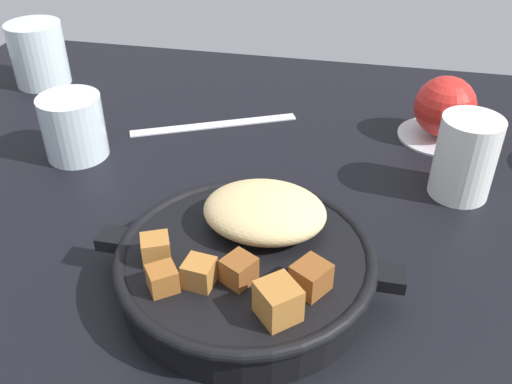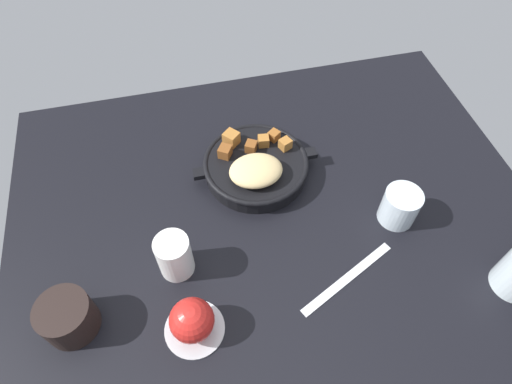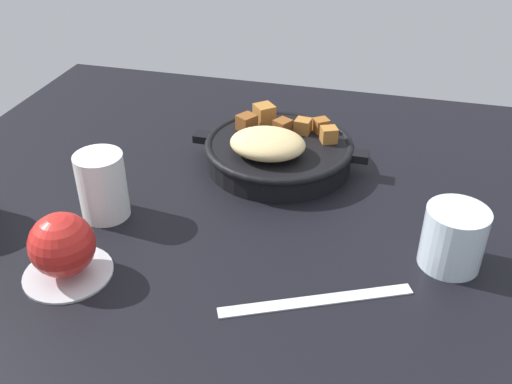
{
  "view_description": "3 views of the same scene",
  "coord_description": "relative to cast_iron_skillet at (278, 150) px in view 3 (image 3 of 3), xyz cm",
  "views": [
    {
      "loc": [
        9.89,
        -46.85,
        35.63
      ],
      "look_at": [
        0.7,
        -3.13,
        4.55
      ],
      "focal_mm": 39.94,
      "sensor_mm": 36.0,
      "label": 1
    },
    {
      "loc": [
        15.18,
        46.59,
        73.8
      ],
      "look_at": [
        3.66,
        -1.7,
        5.98
      ],
      "focal_mm": 30.42,
      "sensor_mm": 36.0,
      "label": 2
    },
    {
      "loc": [
        -14.65,
        64.6,
        44.84
      ],
      "look_at": [
        1.5,
        2.63,
        3.55
      ],
      "focal_mm": 40.8,
      "sensor_mm": 36.0,
      "label": 3
    }
  ],
  "objects": [
    {
      "name": "ground_plane",
      "position": [
        -1.59,
        10.72,
        -3.96
      ],
      "size": [
        106.71,
        85.24,
        2.4
      ],
      "primitive_type": "cube",
      "color": "black"
    },
    {
      "name": "cast_iron_skillet",
      "position": [
        0.0,
        0.0,
        0.0
      ],
      "size": [
        26.81,
        22.52,
        7.3
      ],
      "color": "black",
      "rests_on": "ground_plane"
    },
    {
      "name": "saucer_plate",
      "position": [
        18.02,
        30.69,
        -2.46
      ],
      "size": [
        10.36,
        10.36,
        0.6
      ],
      "primitive_type": "cylinder",
      "color": "#B7BABF",
      "rests_on": "ground_plane"
    },
    {
      "name": "red_apple",
      "position": [
        18.02,
        30.69,
        1.59
      ],
      "size": [
        7.5,
        7.5,
        7.5
      ],
      "primitive_type": "sphere",
      "color": "red",
      "rests_on": "saucer_plate"
    },
    {
      "name": "butter_knife",
      "position": [
        -10.77,
        27.88,
        -2.58
      ],
      "size": [
        20.58,
        10.69,
        0.36
      ],
      "primitive_type": "cube",
      "rotation": [
        0.0,
        0.0,
        0.43
      ],
      "color": "silver",
      "rests_on": "ground_plane"
    },
    {
      "name": "water_glass_short",
      "position": [
        -24.88,
        17.39,
        1.02
      ],
      "size": [
        7.29,
        7.29,
        7.56
      ],
      "primitive_type": "cylinder",
      "color": "silver",
      "rests_on": "ground_plane"
    },
    {
      "name": "white_creamer_pitcher",
      "position": [
        19.32,
        18.39,
        1.75
      ],
      "size": [
        6.34,
        6.34,
        9.03
      ],
      "primitive_type": "cylinder",
      "color": "white",
      "rests_on": "ground_plane"
    }
  ]
}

